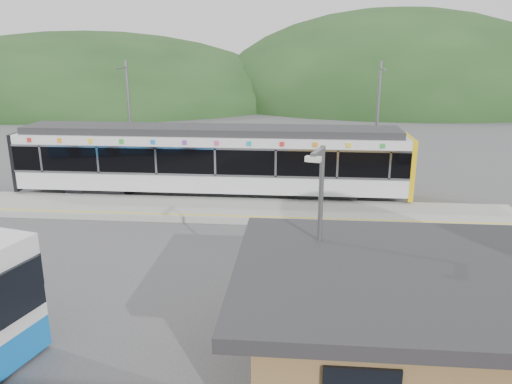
{
  "coord_description": "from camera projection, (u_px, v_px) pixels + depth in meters",
  "views": [
    {
      "loc": [
        2.79,
        -19.31,
        7.67
      ],
      "look_at": [
        0.98,
        1.0,
        1.76
      ],
      "focal_mm": 35.0,
      "sensor_mm": 36.0,
      "label": 1
    }
  ],
  "objects": [
    {
      "name": "lamp_post",
      "position": [
        320.0,
        233.0,
        12.38
      ],
      "size": [
        0.39,
        1.01,
        5.42
      ],
      "rotation": [
        0.0,
        0.0,
        -0.3
      ],
      "color": "slate",
      "rests_on": "ground"
    },
    {
      "name": "hills",
      "position": [
        365.0,
        204.0,
        25.38
      ],
      "size": [
        146.0,
        149.0,
        26.0
      ],
      "color": "#1E3D19",
      "rests_on": "ground"
    },
    {
      "name": "train",
      "position": [
        211.0,
        159.0,
        26.17
      ],
      "size": [
        20.44,
        3.01,
        3.74
      ],
      "color": "black",
      "rests_on": "ground"
    },
    {
      "name": "station_shelter",
      "position": [
        437.0,
        329.0,
        11.29
      ],
      "size": [
        9.2,
        6.2,
        3.0
      ],
      "color": "olive",
      "rests_on": "ground"
    },
    {
      "name": "yellow_line",
      "position": [
        237.0,
        216.0,
        22.67
      ],
      "size": [
        26.0,
        0.1,
        0.01
      ],
      "primitive_type": "cube",
      "color": "yellow",
      "rests_on": "platform"
    },
    {
      "name": "catenary_mast_east",
      "position": [
        377.0,
        124.0,
        27.42
      ],
      "size": [
        0.18,
        1.8,
        7.0
      ],
      "color": "slate",
      "rests_on": "ground"
    },
    {
      "name": "catenary_mast_west",
      "position": [
        129.0,
        120.0,
        28.62
      ],
      "size": [
        0.18,
        1.8,
        7.0
      ],
      "color": "slate",
      "rests_on": "ground"
    },
    {
      "name": "platform",
      "position": [
        240.0,
        210.0,
        23.96
      ],
      "size": [
        26.0,
        3.2,
        0.3
      ],
      "primitive_type": "cube",
      "color": "#9E9E99",
      "rests_on": "ground"
    },
    {
      "name": "ground",
      "position": [
        231.0,
        238.0,
        20.85
      ],
      "size": [
        120.0,
        120.0,
        0.0
      ],
      "primitive_type": "plane",
      "color": "#4C4C4F",
      "rests_on": "ground"
    }
  ]
}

